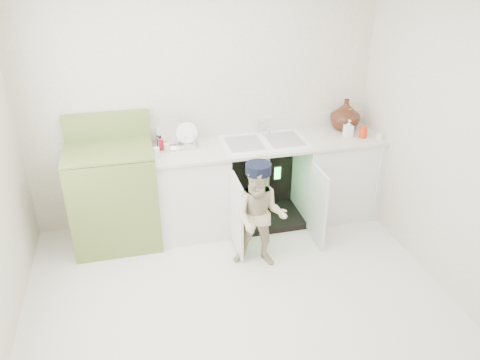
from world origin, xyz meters
name	(u,v)px	position (x,y,z in m)	size (l,w,h in m)	color
ground	(239,302)	(0.00, 0.00, 0.00)	(3.50, 3.50, 0.00)	#BCB6A5
room_shell	(239,167)	(0.00, 0.00, 1.25)	(6.00, 5.50, 1.26)	beige
counter_run	(266,179)	(0.58, 1.21, 0.47)	(2.44, 1.02, 1.23)	silver
avocado_stove	(114,195)	(-0.95, 1.18, 0.51)	(0.80, 0.65, 1.24)	olive
repair_worker	(260,216)	(0.31, 0.48, 0.51)	(0.60, 0.65, 1.01)	#BCB087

